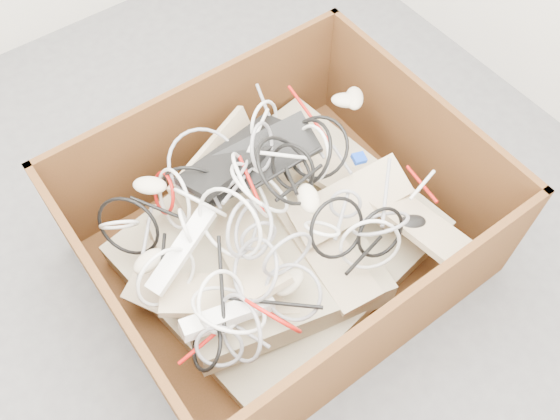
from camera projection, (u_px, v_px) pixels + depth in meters
ground at (227, 247)px, 2.23m from camera, size 3.00×3.00×0.00m
cardboard_box at (279, 243)px, 2.09m from camera, size 1.23×1.03×0.52m
keyboard_pile at (280, 212)px, 1.99m from camera, size 1.02×0.89×0.35m
mice_scatter at (290, 189)px, 1.95m from camera, size 1.04×0.67×0.22m
power_strip_left at (181, 250)px, 1.80m from camera, size 0.30×0.16×0.12m
power_strip_right at (228, 315)px, 1.73m from camera, size 0.29×0.11×0.09m
vga_plug at (359, 158)px, 2.02m from camera, size 0.06×0.05×0.03m
cable_tangle at (254, 219)px, 1.83m from camera, size 1.06×0.87×0.44m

